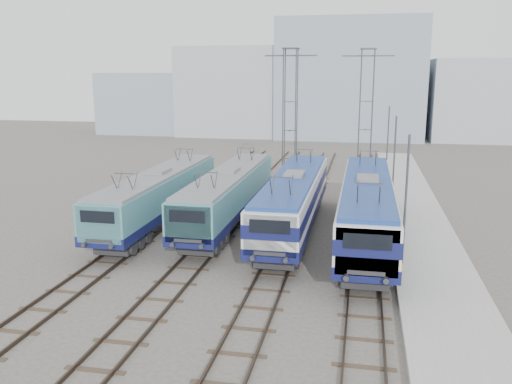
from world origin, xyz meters
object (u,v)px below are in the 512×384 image
object	(u,v)px
catenary_tower_west	(290,112)
catenary_tower_east	(366,111)
locomotive_far_left	(158,193)
locomotive_center_left	(228,193)
mast_rear	(388,144)
safety_cone	(401,262)
locomotive_center_right	(294,197)
mast_mid	(394,165)
mast_front	(405,204)
locomotive_far_right	(367,205)

from	to	relation	value
catenary_tower_west	catenary_tower_east	bearing A→B (deg)	17.10
locomotive_far_left	catenary_tower_east	bearing A→B (deg)	50.97
locomotive_far_left	locomotive_center_left	distance (m)	4.61
mast_rear	safety_cone	xyz separation A→B (m)	(-0.10, -24.45, -2.91)
locomotive_center_right	catenary_tower_east	size ratio (longest dim) A/B	1.50
mast_mid	locomotive_center_left	bearing A→B (deg)	-153.71
locomotive_far_left	mast_rear	world-z (taller)	mast_rear
catenary_tower_west	mast_mid	world-z (taller)	catenary_tower_west
mast_rear	safety_cone	distance (m)	24.63
locomotive_center_left	mast_rear	bearing A→B (deg)	57.99
catenary_tower_east	mast_rear	size ratio (longest dim) A/B	1.71
catenary_tower_east	mast_rear	distance (m)	4.28
locomotive_center_left	locomotive_center_right	distance (m)	4.61
locomotive_center_left	mast_front	size ratio (longest dim) A/B	2.49
locomotive_far_left	locomotive_center_left	world-z (taller)	locomotive_center_left
locomotive_center_left	locomotive_far_left	bearing A→B (deg)	-167.63
safety_cone	catenary_tower_east	bearing A→B (deg)	95.09
locomotive_far_left	catenary_tower_east	size ratio (longest dim) A/B	1.43
mast_mid	mast_rear	bearing A→B (deg)	90.00
mast_front	mast_mid	distance (m)	12.00
locomotive_far_left	locomotive_center_right	distance (m)	9.00
locomotive_center_left	mast_rear	size ratio (longest dim) A/B	2.49
locomotive_far_right	mast_front	bearing A→B (deg)	-66.03
mast_mid	safety_cone	xyz separation A→B (m)	(-0.10, -12.45, -2.91)
locomotive_far_right	catenary_tower_east	distance (m)	18.34
locomotive_far_left	catenary_tower_west	bearing A→B (deg)	64.80
mast_front	mast_rear	size ratio (longest dim) A/B	1.00
locomotive_far_left	mast_rear	distance (m)	23.96
catenary_tower_west	mast_mid	bearing A→B (deg)	-42.93
catenary_tower_west	catenary_tower_east	distance (m)	6.80
locomotive_far_left	mast_front	distance (m)	16.41
locomotive_far_left	locomotive_center_left	xyz separation A→B (m)	(4.50, 0.99, 0.03)
locomotive_center_left	catenary_tower_east	distance (m)	18.23
locomotive_center_right	safety_cone	size ratio (longest dim) A/B	31.20
locomotive_center_left	catenary_tower_west	world-z (taller)	catenary_tower_west
locomotive_far_right	mast_mid	size ratio (longest dim) A/B	2.67
locomotive_far_left	mast_rear	bearing A→B (deg)	50.08
mast_rear	safety_cone	size ratio (longest dim) A/B	12.16
locomotive_center_right	mast_front	world-z (taller)	mast_front
mast_rear	catenary_tower_west	bearing A→B (deg)	-155.06
locomotive_center_left	mast_mid	bearing A→B (deg)	26.29
locomotive_far_left	catenary_tower_west	distance (m)	16.48
locomotive_center_right	mast_rear	bearing A→B (deg)	70.94
locomotive_center_right	safety_cone	distance (m)	8.88
locomotive_far_right	mast_rear	size ratio (longest dim) A/B	2.67
locomotive_center_left	safety_cone	xyz separation A→B (m)	(10.75, -7.10, -1.59)
catenary_tower_east	mast_front	world-z (taller)	catenary_tower_east
locomotive_far_left	locomotive_center_left	size ratio (longest dim) A/B	0.99
locomotive_far_left	safety_cone	distance (m)	16.50
locomotive_far_left	safety_cone	xyz separation A→B (m)	(15.25, -6.11, -1.56)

